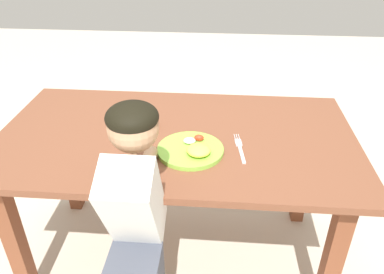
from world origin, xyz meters
name	(u,v)px	position (x,y,z in m)	size (l,w,h in m)	color
ground_plane	(179,252)	(0.00, 0.00, 0.00)	(8.00, 8.00, 0.00)	beige
dining_table	(176,154)	(0.00, 0.00, 0.60)	(1.49, 0.82, 0.71)	brown
plate	(192,150)	(0.08, -0.13, 0.72)	(0.26, 0.26, 0.05)	#89C744
fork	(240,148)	(0.26, -0.09, 0.71)	(0.04, 0.21, 0.01)	silver
spoon	(134,151)	(-0.14, -0.15, 0.71)	(0.08, 0.20, 0.02)	tan
drinking_cup	(148,121)	(-0.12, 0.03, 0.75)	(0.07, 0.07, 0.09)	#ECE5C8
person	(137,252)	(-0.07, -0.50, 0.55)	(0.17, 0.46, 1.04)	#474C5A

